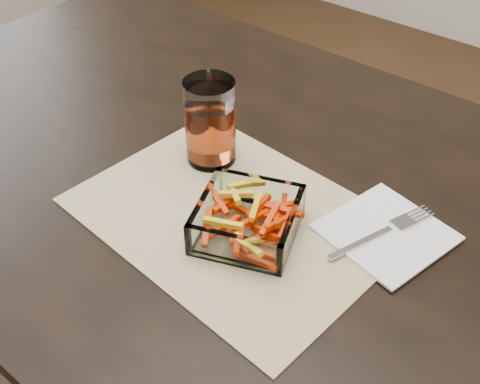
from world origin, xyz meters
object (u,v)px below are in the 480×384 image
(glass_bowl, at_px, (247,222))
(tumbler, at_px, (210,125))
(fork, at_px, (385,231))
(dining_table, at_px, (248,220))

(glass_bowl, height_order, tumbler, tumbler)
(tumbler, bearing_deg, fork, 3.69)
(glass_bowl, relative_size, tumbler, 1.24)
(tumbler, distance_m, fork, 0.32)
(tumbler, height_order, fork, tumbler)
(dining_table, xyz_separation_m, glass_bowl, (0.08, -0.10, 0.11))
(dining_table, relative_size, fork, 8.76)
(glass_bowl, bearing_deg, fork, 38.52)
(glass_bowl, xyz_separation_m, tumbler, (-0.16, 0.10, 0.04))
(dining_table, bearing_deg, tumbler, 178.60)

